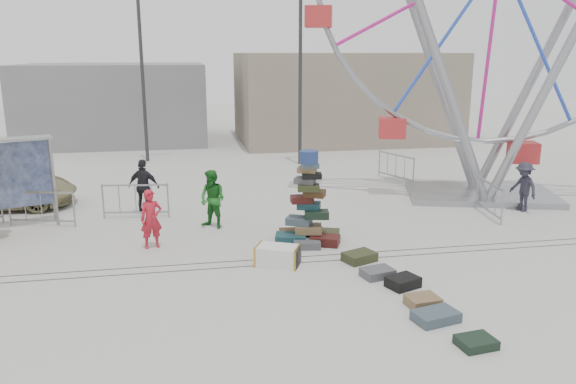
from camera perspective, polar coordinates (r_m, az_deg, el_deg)
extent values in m
plane|color=#9E9E99|center=(13.29, -0.12, -8.26)|extent=(90.00, 90.00, 0.00)
cube|color=#47443F|center=(13.84, -0.57, -7.31)|extent=(40.00, 0.04, 0.01)
cube|color=#47443F|center=(14.21, -0.85, -6.74)|extent=(40.00, 0.04, 0.01)
cube|color=gray|center=(33.49, 5.56, 9.60)|extent=(12.00, 8.00, 5.00)
cube|color=gray|center=(34.42, -16.99, 8.69)|extent=(10.00, 8.00, 4.40)
cylinder|color=#2D2D30|center=(25.66, 1.25, 11.69)|extent=(0.16, 0.16, 8.00)
cylinder|color=#2D2D30|center=(27.18, -14.57, 11.39)|extent=(0.16, 0.16, 8.00)
cube|color=#163C43|center=(15.23, 0.28, -4.77)|extent=(0.93, 0.74, 0.27)
cube|color=#431412|center=(15.17, 3.77, -4.91)|extent=(0.92, 0.80, 0.25)
cube|color=#3F2814|center=(15.72, 0.46, -4.24)|extent=(0.75, 0.55, 0.23)
cube|color=#30361B|center=(15.66, 3.84, -4.30)|extent=(0.87, 0.74, 0.25)
cube|color=#4F5055|center=(14.91, 1.94, -5.32)|extent=(0.75, 0.56, 0.21)
cube|color=black|center=(15.88, 2.20, -4.06)|extent=(0.80, 0.69, 0.23)
cube|color=brown|center=(15.26, 2.07, -3.76)|extent=(0.80, 0.63, 0.23)
cube|color=#3F4F5A|center=(15.24, 1.12, -2.93)|extent=(0.79, 0.70, 0.21)
cube|color=black|center=(15.10, 2.93, -2.29)|extent=(0.70, 0.53, 0.21)
cube|color=#163C43|center=(15.23, 2.13, -1.38)|extent=(0.72, 0.59, 0.18)
cube|color=#431412|center=(15.15, 1.42, -0.73)|extent=(0.61, 0.44, 0.18)
cube|color=#3F2814|center=(15.03, 2.70, -0.14)|extent=(0.68, 0.60, 0.18)
cube|color=#30361B|center=(14.90, 2.09, 0.43)|extent=(0.64, 0.49, 0.16)
cube|color=#4F5055|center=(15.00, 1.74, 1.17)|extent=(0.65, 0.58, 0.16)
cube|color=black|center=(14.87, 2.43, 1.67)|extent=(0.56, 0.42, 0.14)
cube|color=brown|center=(14.90, 1.94, 2.26)|extent=(0.58, 0.49, 0.14)
cube|color=#3F4F5A|center=(14.79, 2.24, 2.70)|extent=(0.50, 0.36, 0.12)
cylinder|color=navy|center=(14.78, 2.13, 3.58)|extent=(0.49, 0.49, 0.33)
cube|color=gray|center=(21.23, 18.97, -0.21)|extent=(5.68, 4.34, 0.20)
cylinder|color=gray|center=(19.47, 15.77, 10.51)|extent=(3.43, 1.30, 8.15)
cylinder|color=gray|center=(20.24, 24.91, 9.86)|extent=(3.43, 1.30, 8.15)
cylinder|color=gray|center=(21.26, 14.99, 10.81)|extent=(3.43, 1.30, 8.15)
cylinder|color=gray|center=(21.96, 23.44, 10.23)|extent=(3.43, 1.30, 8.15)
cube|color=#B62728|center=(20.95, 19.27, 3.53)|extent=(1.13, 1.13, 0.70)
cylinder|color=gray|center=(18.21, -22.78, 1.10)|extent=(0.09, 0.09, 2.62)
cube|color=navy|center=(18.09, -25.60, 1.59)|extent=(1.59, 0.54, 1.92)
cube|color=silver|center=(13.69, -1.05, -6.48)|extent=(1.19, 0.98, 0.48)
cube|color=#30361B|center=(14.09, 7.27, -6.55)|extent=(0.93, 0.80, 0.23)
cube|color=#4F5055|center=(13.22, 9.08, -8.10)|extent=(0.82, 0.67, 0.20)
cube|color=black|center=(12.76, 11.59, -8.94)|extent=(0.82, 0.73, 0.24)
cube|color=brown|center=(11.96, 13.53, -10.74)|extent=(0.70, 0.59, 0.21)
cube|color=#3F4F5A|center=(11.41, 14.78, -12.11)|extent=(0.96, 0.72, 0.21)
cube|color=black|center=(10.73, 18.56, -14.27)|extent=(0.70, 0.58, 0.17)
imported|color=#AE1827|center=(15.16, -13.73, -2.68)|extent=(0.65, 0.51, 1.57)
imported|color=#18631C|center=(16.54, -7.67, -0.74)|extent=(1.06, 1.05, 1.72)
imported|color=black|center=(18.46, -14.43, 0.55)|extent=(1.11, 0.76, 1.76)
imported|color=#24232F|center=(19.69, 22.81, 0.50)|extent=(0.80, 1.15, 1.62)
imported|color=#8F885C|center=(20.87, -26.99, 0.30)|extent=(4.67, 2.30, 1.28)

